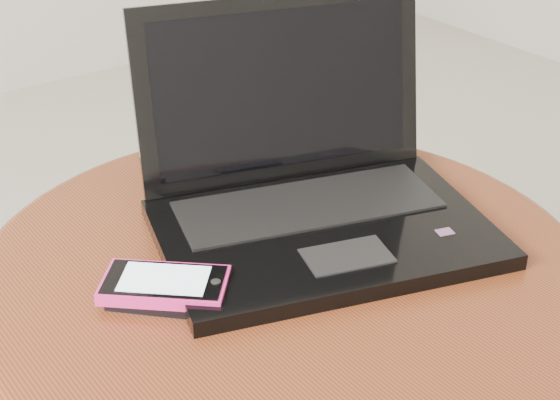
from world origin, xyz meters
TOP-DOWN VIEW (x-y plane):
  - table at (-0.03, -0.00)m, footprint 0.68×0.68m
  - laptop at (0.04, 0.04)m, footprint 0.43×0.39m
  - phone_black at (-0.17, 0.00)m, footprint 0.12×0.12m
  - phone_pink at (-0.17, 0.00)m, footprint 0.14×0.13m

SIDE VIEW (x-z plane):
  - table at x=-0.03m, z-range 0.15..0.69m
  - phone_black at x=-0.17m, z-range 0.54..0.55m
  - phone_pink at x=-0.17m, z-range 0.55..0.56m
  - laptop at x=0.04m, z-range 0.46..0.70m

